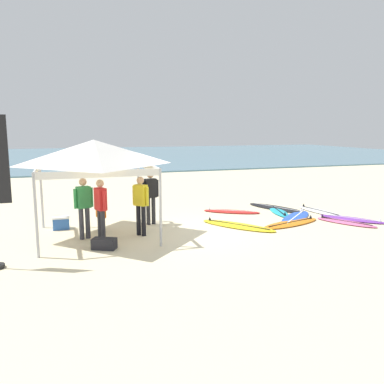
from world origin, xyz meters
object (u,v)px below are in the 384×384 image
(person_yellow, at_px, (141,202))
(surfboard_orange, at_px, (291,223))
(surfboard_red, at_px, (231,211))
(surfboard_white, at_px, (320,211))
(gear_bag_near_tent, at_px, (104,244))
(surfboard_yellow, at_px, (238,225))
(person_red, at_px, (101,206))
(surfboard_purple, at_px, (352,219))
(person_black, at_px, (151,194))
(person_orange, at_px, (101,210))
(person_green, at_px, (84,204))
(cooler_box, at_px, (61,223))
(surfboard_blue, at_px, (295,218))
(surfboard_black, at_px, (277,208))
(canopy_tent, at_px, (94,153))
(surfboard_cyan, at_px, (279,212))
(surfboard_pink, at_px, (346,222))

(person_yellow, bearing_deg, surfboard_orange, -2.48)
(surfboard_red, bearing_deg, surfboard_white, -18.04)
(gear_bag_near_tent, bearing_deg, surfboard_yellow, 13.77)
(gear_bag_near_tent, bearing_deg, person_red, 88.94)
(surfboard_purple, bearing_deg, person_red, 179.39)
(person_black, height_order, person_orange, person_black)
(person_green, bearing_deg, person_yellow, -5.97)
(surfboard_yellow, height_order, cooler_box, cooler_box)
(surfboard_blue, relative_size, person_orange, 1.93)
(surfboard_yellow, xyz_separation_m, person_orange, (-4.13, 0.70, 0.62))
(surfboard_purple, distance_m, person_green, 8.77)
(person_red, distance_m, person_green, 0.60)
(surfboard_blue, distance_m, surfboard_purple, 1.88)
(gear_bag_near_tent, relative_size, cooler_box, 1.20)
(surfboard_black, bearing_deg, surfboard_red, -179.29)
(surfboard_yellow, relative_size, person_orange, 2.06)
(canopy_tent, distance_m, surfboard_black, 7.49)
(person_red, xyz_separation_m, person_orange, (0.09, 1.01, -0.33))
(surfboard_black, distance_m, surfboard_yellow, 3.30)
(canopy_tent, distance_m, person_black, 2.43)
(surfboard_cyan, bearing_deg, cooler_box, 179.90)
(person_green, height_order, person_orange, person_green)
(person_yellow, bearing_deg, person_black, 65.40)
(surfboard_black, bearing_deg, person_green, -165.21)
(person_red, distance_m, cooler_box, 2.19)
(person_green, bearing_deg, gear_bag_near_tent, -70.52)
(surfboard_black, xyz_separation_m, surfboard_white, (1.18, -1.04, 0.00))
(surfboard_red, bearing_deg, canopy_tent, -160.97)
(surfboard_black, distance_m, surfboard_red, 1.93)
(gear_bag_near_tent, bearing_deg, surfboard_pink, 2.42)
(surfboard_cyan, bearing_deg, person_black, -176.98)
(canopy_tent, xyz_separation_m, person_orange, (0.16, 0.41, -1.73))
(surfboard_black, height_order, surfboard_white, same)
(surfboard_white, relative_size, person_yellow, 1.26)
(surfboard_red, xyz_separation_m, surfboard_cyan, (1.65, -0.58, 0.00))
(surfboard_blue, height_order, surfboard_orange, same)
(surfboard_orange, xyz_separation_m, person_black, (-4.29, 1.43, 0.95))
(person_green, xyz_separation_m, person_orange, (0.51, 0.59, -0.33))
(surfboard_white, xyz_separation_m, person_yellow, (-6.86, -1.04, 0.95))
(person_red, distance_m, person_black, 2.26)
(surfboard_pink, xyz_separation_m, surfboard_purple, (0.52, 0.31, -0.00))
(surfboard_yellow, height_order, surfboard_white, same)
(surfboard_pink, bearing_deg, surfboard_black, 108.79)
(surfboard_purple, xyz_separation_m, person_red, (-8.28, 0.09, 0.95))
(canopy_tent, bearing_deg, person_green, -153.35)
(surfboard_blue, relative_size, surfboard_orange, 0.93)
(surfboard_cyan, height_order, gear_bag_near_tent, gear_bag_near_tent)
(surfboard_cyan, bearing_deg, surfboard_white, -16.61)
(surfboard_red, bearing_deg, person_red, -154.69)
(surfboard_pink, xyz_separation_m, person_green, (-8.18, 0.82, 0.95))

